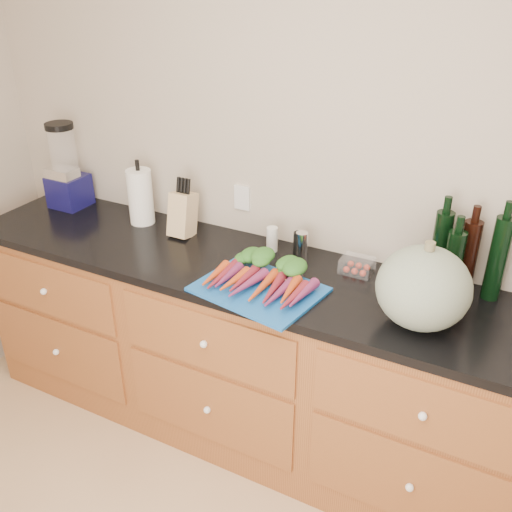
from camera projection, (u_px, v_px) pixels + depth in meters
The scene contains 14 objects.
wall_back at pixel (370, 180), 2.40m from camera, with size 4.10×0.05×2.60m, color #BAAB9A.
cabinets at pixel (330, 383), 2.55m from camera, with size 3.60×0.64×0.90m.
countertop at pixel (337, 293), 2.33m from camera, with size 3.64×0.62×0.04m, color black.
cutting_board at pixel (259, 289), 2.30m from camera, with size 0.48×0.36×0.01m, color #1658AD.
carrots at pixel (263, 278), 2.32m from camera, with size 0.44×0.33×0.06m.
squash at pixel (423, 288), 2.03m from camera, with size 0.34×0.34×0.31m, color slate.
blender_appliance at pixel (66, 171), 2.99m from camera, with size 0.18×0.18×0.45m.
paper_towel at pixel (141, 197), 2.83m from camera, with size 0.12×0.12×0.28m, color white.
knife_block at pixel (183, 214), 2.72m from camera, with size 0.10×0.10×0.21m, color tan.
grinder_salt at pixel (272, 239), 2.59m from camera, with size 0.05×0.05×0.12m, color silver.
grinder_pepper at pixel (299, 245), 2.53m from camera, with size 0.05×0.05×0.12m, color black.
canister_chrome at pixel (302, 245), 2.53m from camera, with size 0.05×0.05×0.12m, color white.
tomato_box at pixel (357, 265), 2.43m from camera, with size 0.14×0.11×0.06m, color white.
bottles at pixel (465, 257), 2.23m from camera, with size 0.29×0.15×0.34m.
Camera 1 is at (0.62, -0.61, 2.15)m, focal length 40.00 mm.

